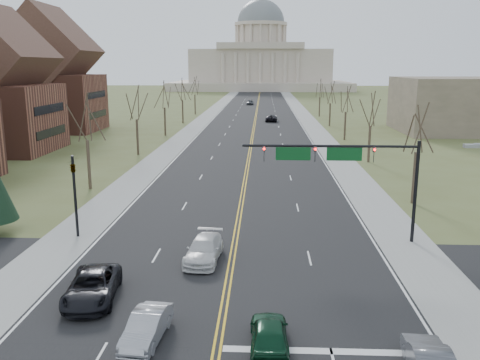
# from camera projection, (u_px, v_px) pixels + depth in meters

# --- Properties ---
(ground) EXTENTS (600.00, 600.00, 0.00)m
(ground) POSITION_uv_depth(u_px,v_px,m) (219.00, 337.00, 23.32)
(ground) COLOR #535A2D
(ground) RESTS_ON ground
(road) EXTENTS (20.00, 380.00, 0.01)m
(road) POSITION_uv_depth(u_px,v_px,m) (256.00, 114.00, 130.49)
(road) COLOR black
(road) RESTS_ON ground
(cross_road) EXTENTS (120.00, 14.00, 0.01)m
(cross_road) POSITION_uv_depth(u_px,v_px,m) (228.00, 282.00, 29.16)
(cross_road) COLOR black
(cross_road) RESTS_ON ground
(sidewalk_left) EXTENTS (4.00, 380.00, 0.03)m
(sidewalk_left) POSITION_uv_depth(u_px,v_px,m) (210.00, 114.00, 131.03)
(sidewalk_left) COLOR gray
(sidewalk_left) RESTS_ON ground
(sidewalk_right) EXTENTS (4.00, 380.00, 0.03)m
(sidewalk_right) POSITION_uv_depth(u_px,v_px,m) (303.00, 114.00, 129.94)
(sidewalk_right) COLOR gray
(sidewalk_right) RESTS_ON ground
(center_line) EXTENTS (0.42, 380.00, 0.01)m
(center_line) POSITION_uv_depth(u_px,v_px,m) (256.00, 114.00, 130.49)
(center_line) COLOR gold
(center_line) RESTS_ON road
(edge_line_left) EXTENTS (0.15, 380.00, 0.01)m
(edge_line_left) POSITION_uv_depth(u_px,v_px,m) (218.00, 114.00, 130.94)
(edge_line_left) COLOR silver
(edge_line_left) RESTS_ON road
(edge_line_right) EXTENTS (0.15, 380.00, 0.01)m
(edge_line_right) POSITION_uv_depth(u_px,v_px,m) (294.00, 114.00, 130.04)
(edge_line_right) COLOR silver
(edge_line_right) RESTS_ON road
(stop_bar) EXTENTS (9.50, 0.50, 0.01)m
(stop_bar) POSITION_uv_depth(u_px,v_px,m) (331.00, 351.00, 22.11)
(stop_bar) COLOR silver
(stop_bar) RESTS_ON road
(capitol) EXTENTS (90.00, 60.00, 50.00)m
(capitol) POSITION_uv_depth(u_px,v_px,m) (261.00, 61.00, 263.68)
(capitol) COLOR beige
(capitol) RESTS_ON ground
(signal_mast) EXTENTS (12.12, 0.44, 7.20)m
(signal_mast) POSITION_uv_depth(u_px,v_px,m) (343.00, 161.00, 34.86)
(signal_mast) COLOR black
(signal_mast) RESTS_ON ground
(signal_left) EXTENTS (0.32, 0.36, 6.00)m
(signal_left) POSITION_uv_depth(u_px,v_px,m) (74.00, 187.00, 36.18)
(signal_left) COLOR black
(signal_left) RESTS_ON ground
(tree_r_0) EXTENTS (3.74, 3.74, 8.50)m
(tree_r_0) POSITION_uv_depth(u_px,v_px,m) (418.00, 131.00, 44.55)
(tree_r_0) COLOR #3C2B23
(tree_r_0) RESTS_ON ground
(tree_l_0) EXTENTS (3.96, 3.96, 9.00)m
(tree_l_0) POSITION_uv_depth(u_px,v_px,m) (86.00, 120.00, 49.77)
(tree_l_0) COLOR #3C2B23
(tree_l_0) RESTS_ON ground
(tree_r_1) EXTENTS (3.74, 3.74, 8.50)m
(tree_r_1) POSITION_uv_depth(u_px,v_px,m) (371.00, 111.00, 64.04)
(tree_r_1) COLOR #3C2B23
(tree_r_1) RESTS_ON ground
(tree_l_1) EXTENTS (3.96, 3.96, 9.00)m
(tree_l_1) POSITION_uv_depth(u_px,v_px,m) (136.00, 105.00, 69.26)
(tree_l_1) COLOR #3C2B23
(tree_l_1) RESTS_ON ground
(tree_r_2) EXTENTS (3.74, 3.74, 8.50)m
(tree_r_2) POSITION_uv_depth(u_px,v_px,m) (346.00, 100.00, 83.53)
(tree_r_2) COLOR #3C2B23
(tree_r_2) RESTS_ON ground
(tree_l_2) EXTENTS (3.96, 3.96, 9.00)m
(tree_l_2) POSITION_uv_depth(u_px,v_px,m) (164.00, 96.00, 88.75)
(tree_l_2) COLOR #3C2B23
(tree_l_2) RESTS_ON ground
(tree_r_3) EXTENTS (3.74, 3.74, 8.50)m
(tree_r_3) POSITION_uv_depth(u_px,v_px,m) (331.00, 94.00, 103.01)
(tree_r_3) COLOR #3C2B23
(tree_r_3) RESTS_ON ground
(tree_l_3) EXTENTS (3.96, 3.96, 9.00)m
(tree_l_3) POSITION_uv_depth(u_px,v_px,m) (182.00, 91.00, 108.23)
(tree_l_3) COLOR #3C2B23
(tree_l_3) RESTS_ON ground
(tree_r_4) EXTENTS (3.74, 3.74, 8.50)m
(tree_r_4) POSITION_uv_depth(u_px,v_px,m) (320.00, 89.00, 122.50)
(tree_r_4) COLOR #3C2B23
(tree_r_4) RESTS_ON ground
(tree_l_4) EXTENTS (3.96, 3.96, 9.00)m
(tree_l_4) POSITION_uv_depth(u_px,v_px,m) (195.00, 87.00, 127.72)
(tree_l_4) COLOR #3C2B23
(tree_l_4) RESTS_ON ground
(bldg_left_far) EXTENTS (17.10, 14.28, 23.25)m
(bldg_left_far) POSITION_uv_depth(u_px,v_px,m) (51.00, 80.00, 95.04)
(bldg_left_far) COLOR brown
(bldg_left_far) RESTS_ON ground
(bldg_right_mass) EXTENTS (25.00, 20.00, 10.00)m
(bldg_right_mass) POSITION_uv_depth(u_px,v_px,m) (468.00, 105.00, 94.45)
(bldg_right_mass) COLOR brown
(bldg_right_mass) RESTS_ON ground
(car_nb_inner_lead) EXTENTS (1.74, 4.18, 1.42)m
(car_nb_inner_lead) POSITION_uv_depth(u_px,v_px,m) (269.00, 334.00, 22.17)
(car_nb_inner_lead) COLOR #0C351F
(car_nb_inner_lead) RESTS_ON road
(car_sb_inner_lead) EXTENTS (1.78, 4.13, 1.32)m
(car_sb_inner_lead) POSITION_uv_depth(u_px,v_px,m) (147.00, 327.00, 22.86)
(car_sb_inner_lead) COLOR #9A9BA1
(car_sb_inner_lead) RESTS_ON road
(car_sb_outer_lead) EXTENTS (3.12, 5.64, 1.49)m
(car_sb_outer_lead) POSITION_uv_depth(u_px,v_px,m) (92.00, 286.00, 26.85)
(car_sb_outer_lead) COLOR black
(car_sb_outer_lead) RESTS_ON road
(car_sb_inner_second) EXTENTS (2.37, 5.12, 1.45)m
(car_sb_inner_second) POSITION_uv_depth(u_px,v_px,m) (204.00, 250.00, 32.29)
(car_sb_inner_second) COLOR silver
(car_sb_inner_second) RESTS_ON road
(car_far_nb) EXTENTS (2.80, 5.49, 1.49)m
(car_far_nb) POSITION_uv_depth(u_px,v_px,m) (271.00, 118.00, 112.89)
(car_far_nb) COLOR black
(car_far_nb) RESTS_ON road
(car_far_sb) EXTENTS (2.25, 4.84, 1.60)m
(car_far_sb) POSITION_uv_depth(u_px,v_px,m) (250.00, 102.00, 160.75)
(car_far_sb) COLOR #4F5157
(car_far_sb) RESTS_ON road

